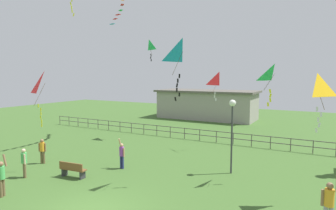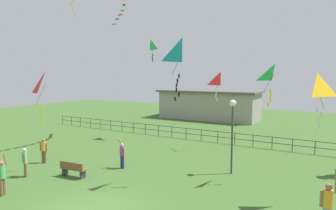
{
  "view_description": "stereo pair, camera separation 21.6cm",
  "coord_description": "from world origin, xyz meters",
  "px_view_note": "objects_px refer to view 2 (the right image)",
  "views": [
    {
      "loc": [
        7.82,
        -7.9,
        5.39
      ],
      "look_at": [
        0.53,
        5.33,
        3.85
      ],
      "focal_mm": 30.74,
      "sensor_mm": 36.0,
      "label": 1
    },
    {
      "loc": [
        8.0,
        -7.8,
        5.39
      ],
      "look_at": [
        0.53,
        5.33,
        3.85
      ],
      "focal_mm": 30.74,
      "sensor_mm": 36.0,
      "label": 2
    }
  ],
  "objects_px": {
    "lamppost": "(232,120)",
    "kite_5": "(46,85)",
    "person_0": "(328,203)",
    "person_4": "(44,149)",
    "kite_3": "(182,54)",
    "kite_4": "(220,80)",
    "person_3": "(2,175)",
    "kite_2": "(151,45)",
    "kite_1": "(274,75)",
    "kite_0": "(317,88)",
    "person_1": "(25,160)",
    "person_2": "(122,154)",
    "park_bench": "(73,169)"
  },
  "relations": [
    {
      "from": "person_0",
      "to": "kite_1",
      "type": "bearing_deg",
      "value": 124.88
    },
    {
      "from": "kite_5",
      "to": "kite_2",
      "type": "bearing_deg",
      "value": 86.34
    },
    {
      "from": "kite_1",
      "to": "person_4",
      "type": "bearing_deg",
      "value": -165.54
    },
    {
      "from": "kite_1",
      "to": "kite_4",
      "type": "relative_size",
      "value": 1.0
    },
    {
      "from": "park_bench",
      "to": "kite_4",
      "type": "distance_m",
      "value": 11.61
    },
    {
      "from": "kite_2",
      "to": "kite_4",
      "type": "bearing_deg",
      "value": -5.21
    },
    {
      "from": "person_1",
      "to": "kite_3",
      "type": "bearing_deg",
      "value": 19.9
    },
    {
      "from": "lamppost",
      "to": "kite_3",
      "type": "relative_size",
      "value": 1.43
    },
    {
      "from": "person_3",
      "to": "kite_5",
      "type": "bearing_deg",
      "value": 110.95
    },
    {
      "from": "person_0",
      "to": "kite_3",
      "type": "distance_m",
      "value": 8.29
    },
    {
      "from": "person_1",
      "to": "kite_3",
      "type": "height_order",
      "value": "kite_3"
    },
    {
      "from": "person_0",
      "to": "kite_1",
      "type": "distance_m",
      "value": 6.23
    },
    {
      "from": "kite_3",
      "to": "kite_5",
      "type": "distance_m",
      "value": 8.14
    },
    {
      "from": "person_4",
      "to": "kite_4",
      "type": "bearing_deg",
      "value": 46.22
    },
    {
      "from": "kite_0",
      "to": "person_0",
      "type": "bearing_deg",
      "value": -74.52
    },
    {
      "from": "person_3",
      "to": "kite_4",
      "type": "xyz_separation_m",
      "value": [
        5.65,
        12.77,
        4.13
      ]
    },
    {
      "from": "person_0",
      "to": "person_3",
      "type": "distance_m",
      "value": 13.31
    },
    {
      "from": "person_4",
      "to": "kite_0",
      "type": "height_order",
      "value": "kite_0"
    },
    {
      "from": "kite_3",
      "to": "person_1",
      "type": "bearing_deg",
      "value": -160.1
    },
    {
      "from": "person_3",
      "to": "kite_5",
      "type": "height_order",
      "value": "kite_5"
    },
    {
      "from": "kite_0",
      "to": "kite_5",
      "type": "height_order",
      "value": "kite_5"
    },
    {
      "from": "lamppost",
      "to": "kite_5",
      "type": "distance_m",
      "value": 10.57
    },
    {
      "from": "person_1",
      "to": "person_3",
      "type": "height_order",
      "value": "person_3"
    },
    {
      "from": "person_0",
      "to": "kite_5",
      "type": "bearing_deg",
      "value": -178.58
    },
    {
      "from": "person_2",
      "to": "kite_4",
      "type": "xyz_separation_m",
      "value": [
        3.4,
        7.05,
        4.2
      ]
    },
    {
      "from": "lamppost",
      "to": "person_0",
      "type": "xyz_separation_m",
      "value": [
        4.69,
        -4.14,
        -2.0
      ]
    },
    {
      "from": "person_4",
      "to": "kite_3",
      "type": "bearing_deg",
      "value": 4.71
    },
    {
      "from": "person_0",
      "to": "kite_0",
      "type": "distance_m",
      "value": 4.53
    },
    {
      "from": "person_4",
      "to": "kite_0",
      "type": "relative_size",
      "value": 0.63
    },
    {
      "from": "park_bench",
      "to": "kite_3",
      "type": "height_order",
      "value": "kite_3"
    },
    {
      "from": "lamppost",
      "to": "person_1",
      "type": "relative_size",
      "value": 2.62
    },
    {
      "from": "person_3",
      "to": "kite_2",
      "type": "distance_m",
      "value": 15.07
    },
    {
      "from": "person_0",
      "to": "kite_4",
      "type": "relative_size",
      "value": 1.0
    },
    {
      "from": "park_bench",
      "to": "person_2",
      "type": "height_order",
      "value": "person_2"
    },
    {
      "from": "kite_0",
      "to": "kite_3",
      "type": "height_order",
      "value": "kite_3"
    },
    {
      "from": "person_2",
      "to": "kite_1",
      "type": "xyz_separation_m",
      "value": [
        7.98,
        1.73,
        4.55
      ]
    },
    {
      "from": "lamppost",
      "to": "person_3",
      "type": "xyz_separation_m",
      "value": [
        -8.06,
        -7.98,
        -2.06
      ]
    },
    {
      "from": "kite_3",
      "to": "person_2",
      "type": "bearing_deg",
      "value": 169.04
    },
    {
      "from": "person_1",
      "to": "kite_0",
      "type": "height_order",
      "value": "kite_0"
    },
    {
      "from": "kite_2",
      "to": "person_4",
      "type": "bearing_deg",
      "value": -101.79
    },
    {
      "from": "lamppost",
      "to": "person_2",
      "type": "relative_size",
      "value": 2.34
    },
    {
      "from": "park_bench",
      "to": "person_0",
      "type": "height_order",
      "value": "person_0"
    },
    {
      "from": "kite_2",
      "to": "lamppost",
      "type": "bearing_deg",
      "value": -31.5
    },
    {
      "from": "person_0",
      "to": "kite_0",
      "type": "xyz_separation_m",
      "value": [
        -0.62,
        2.24,
        3.89
      ]
    },
    {
      "from": "kite_0",
      "to": "kite_2",
      "type": "bearing_deg",
      "value": 150.45
    },
    {
      "from": "person_2",
      "to": "kite_3",
      "type": "height_order",
      "value": "kite_3"
    },
    {
      "from": "person_0",
      "to": "person_4",
      "type": "relative_size",
      "value": 1.32
    },
    {
      "from": "kite_0",
      "to": "kite_1",
      "type": "distance_m",
      "value": 2.4
    },
    {
      "from": "kite_3",
      "to": "lamppost",
      "type": "bearing_deg",
      "value": 63.73
    },
    {
      "from": "person_2",
      "to": "kite_4",
      "type": "height_order",
      "value": "kite_4"
    }
  ]
}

